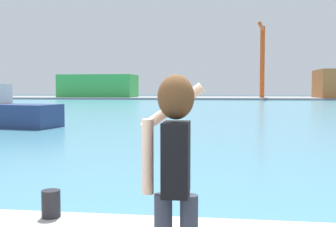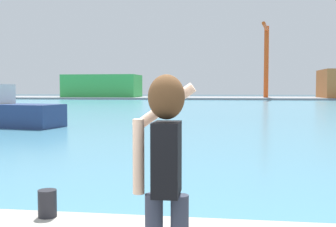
{
  "view_description": "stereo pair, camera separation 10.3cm",
  "coord_description": "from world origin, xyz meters",
  "px_view_note": "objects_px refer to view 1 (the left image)",
  "views": [
    {
      "loc": [
        1.14,
        -3.23,
        2.29
      ],
      "look_at": [
        -0.23,
        7.01,
        1.68
      ],
      "focal_mm": 44.74,
      "sensor_mm": 36.0,
      "label": 1
    },
    {
      "loc": [
        1.24,
        -3.22,
        2.29
      ],
      "look_at": [
        -0.23,
        7.01,
        1.68
      ],
      "focal_mm": 44.74,
      "sensor_mm": 36.0,
      "label": 2
    }
  ],
  "objects_px": {
    "harbor_bollard": "(51,204)",
    "warehouse_left": "(99,86)",
    "port_crane": "(262,54)",
    "person_photographer": "(175,163)"
  },
  "relations": [
    {
      "from": "person_photographer",
      "to": "port_crane",
      "type": "xyz_separation_m",
      "value": [
        8.36,
        88.26,
        7.93
      ]
    },
    {
      "from": "harbor_bollard",
      "to": "warehouse_left",
      "type": "xyz_separation_m",
      "value": [
        -26.44,
        88.38,
        2.11
      ]
    },
    {
      "from": "harbor_bollard",
      "to": "warehouse_left",
      "type": "distance_m",
      "value": 92.28
    },
    {
      "from": "person_photographer",
      "to": "port_crane",
      "type": "distance_m",
      "value": 89.01
    },
    {
      "from": "harbor_bollard",
      "to": "warehouse_left",
      "type": "height_order",
      "value": "warehouse_left"
    },
    {
      "from": "person_photographer",
      "to": "warehouse_left",
      "type": "distance_m",
      "value": 94.55
    },
    {
      "from": "harbor_bollard",
      "to": "port_crane",
      "type": "distance_m",
      "value": 87.46
    },
    {
      "from": "port_crane",
      "to": "person_photographer",
      "type": "bearing_deg",
      "value": -95.41
    },
    {
      "from": "warehouse_left",
      "to": "port_crane",
      "type": "bearing_deg",
      "value": -3.08
    },
    {
      "from": "person_photographer",
      "to": "harbor_bollard",
      "type": "distance_m",
      "value": 2.72
    }
  ]
}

